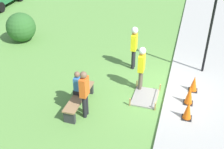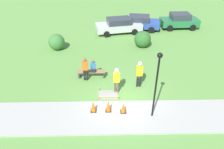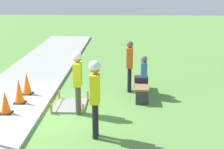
{
  "view_description": "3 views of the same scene",
  "coord_description": "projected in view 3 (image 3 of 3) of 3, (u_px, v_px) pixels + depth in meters",
  "views": [
    {
      "loc": [
        -9.39,
        -0.5,
        6.47
      ],
      "look_at": [
        -1.2,
        1.91,
        1.11
      ],
      "focal_mm": 45.0,
      "sensor_mm": 36.0,
      "label": 1
    },
    {
      "loc": [
        -0.76,
        -10.54,
        8.88
      ],
      "look_at": [
        -0.49,
        1.57,
        1.06
      ],
      "focal_mm": 35.0,
      "sensor_mm": 36.0,
      "label": 2
    },
    {
      "loc": [
        9.13,
        2.39,
        3.75
      ],
      "look_at": [
        -0.94,
        1.98,
        0.99
      ],
      "focal_mm": 55.0,
      "sensor_mm": 36.0,
      "label": 3
    }
  ],
  "objects": [
    {
      "name": "park_bench",
      "position": [
        141.0,
        85.0,
        11.55
      ],
      "size": [
        2.0,
        0.44,
        0.51
      ],
      "color": "#2D2D33",
      "rests_on": "ground_plane"
    },
    {
      "name": "bystander_in_orange_shirt",
      "position": [
        130.0,
        63.0,
        11.78
      ],
      "size": [
        0.4,
        0.24,
        1.79
      ],
      "color": "black",
      "rests_on": "ground_plane"
    },
    {
      "name": "wet_concrete_patch",
      "position": [
        71.0,
        105.0,
        10.58
      ],
      "size": [
        1.29,
        0.98,
        0.31
      ],
      "color": "gray",
      "rests_on": "ground_plane"
    },
    {
      "name": "traffic_cone_sidewalk_edge",
      "position": [
        5.0,
        103.0,
        9.7
      ],
      "size": [
        0.34,
        0.34,
        0.65
      ],
      "color": "black",
      "rests_on": "sidewalk"
    },
    {
      "name": "traffic_cone_near_patch",
      "position": [
        27.0,
        84.0,
        11.37
      ],
      "size": [
        0.34,
        0.34,
        0.73
      ],
      "color": "black",
      "rests_on": "sidewalk"
    },
    {
      "name": "person_seated_on_bench",
      "position": [
        143.0,
        72.0,
        11.29
      ],
      "size": [
        0.36,
        0.44,
        0.89
      ],
      "color": "black",
      "rests_on": "park_bench"
    },
    {
      "name": "worker_assistant",
      "position": [
        78.0,
        77.0,
        9.76
      ],
      "size": [
        0.4,
        0.27,
        1.84
      ],
      "color": "brown",
      "rests_on": "ground_plane"
    },
    {
      "name": "ground_plane",
      "position": [
        42.0,
        116.0,
        9.88
      ],
      "size": [
        60.0,
        60.0,
        0.0
      ],
      "primitive_type": "plane",
      "color": "#5B8E42"
    },
    {
      "name": "worker_supervisor",
      "position": [
        95.0,
        91.0,
        8.22
      ],
      "size": [
        0.4,
        0.28,
        1.96
      ],
      "color": "black",
      "rests_on": "ground_plane"
    },
    {
      "name": "traffic_cone_far_patch",
      "position": [
        19.0,
        91.0,
        10.52
      ],
      "size": [
        0.34,
        0.34,
        0.76
      ],
      "color": "black",
      "rests_on": "sidewalk"
    }
  ]
}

